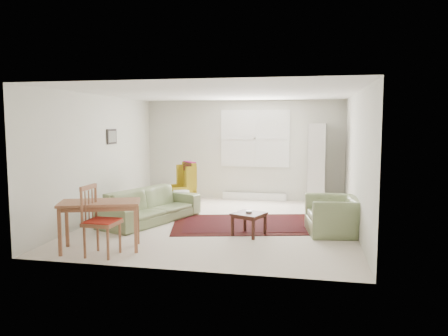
% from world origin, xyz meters
% --- Properties ---
extents(room, '(5.04, 5.54, 2.51)m').
position_xyz_m(room, '(0.02, 0.21, 1.26)').
color(room, beige).
rests_on(room, ground).
extents(rug, '(3.05, 2.33, 0.03)m').
position_xyz_m(rug, '(0.46, -0.00, 0.01)').
color(rug, black).
rests_on(rug, ground).
extents(sofa, '(1.60, 2.35, 0.88)m').
position_xyz_m(sofa, '(-1.40, -0.12, 0.44)').
color(sofa, '#7A885B').
rests_on(sofa, ground).
extents(armchair, '(1.02, 1.12, 0.78)m').
position_xyz_m(armchair, '(2.10, -0.38, 0.39)').
color(armchair, '#7A885B').
rests_on(armchair, ground).
extents(wingback_chair, '(0.89, 0.88, 1.06)m').
position_xyz_m(wingback_chair, '(-1.27, 1.33, 0.53)').
color(wingback_chair, '#B3961B').
rests_on(wingback_chair, ground).
extents(coffee_table, '(0.64, 0.64, 0.40)m').
position_xyz_m(coffee_table, '(0.66, -0.79, 0.20)').
color(coffee_table, '#3B1912').
rests_on(coffee_table, ground).
extents(stool, '(0.38, 0.38, 0.47)m').
position_xyz_m(stool, '(-1.07, 0.89, 0.24)').
color(stool, white).
rests_on(stool, ground).
extents(cabinet, '(0.44, 0.79, 1.93)m').
position_xyz_m(cabinet, '(1.83, 2.35, 0.96)').
color(cabinet, white).
rests_on(cabinet, ground).
extents(desk, '(1.32, 0.96, 0.75)m').
position_xyz_m(desk, '(-1.45, -2.08, 0.38)').
color(desk, '#985E3D').
rests_on(desk, ground).
extents(desk_chair, '(0.47, 0.47, 1.04)m').
position_xyz_m(desk_chair, '(-1.29, -2.35, 0.52)').
color(desk_chair, '#985E3D').
rests_on(desk_chair, ground).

